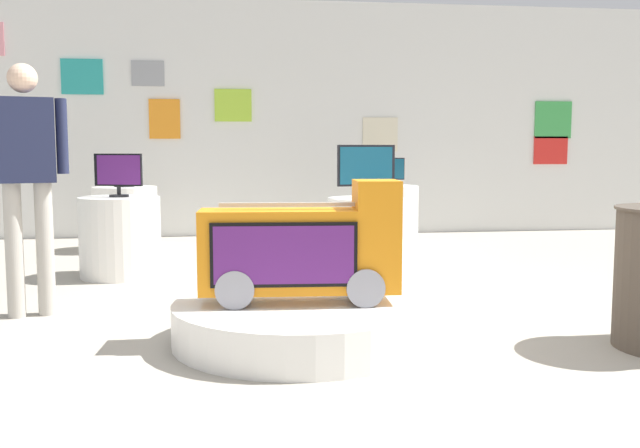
{
  "coord_description": "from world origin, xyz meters",
  "views": [
    {
      "loc": [
        -0.68,
        -4.37,
        1.18
      ],
      "look_at": [
        -0.03,
        0.55,
        0.65
      ],
      "focal_mm": 40.04,
      "sensor_mm": 36.0,
      "label": 1
    }
  ],
  "objects_px": {
    "display_pedestal_left_rear": "(386,217)",
    "display_pedestal_right_rear": "(120,237)",
    "main_display_pedestal": "(300,322)",
    "tv_on_left_rear": "(386,171)",
    "tv_on_right_rear": "(118,173)",
    "tv_on_far_right": "(366,169)",
    "novelty_firetruck_tv": "(303,252)",
    "tv_on_center_rear": "(124,172)",
    "shopper_browsing_near_truck": "(26,169)",
    "display_pedestal_center_rear": "(125,218)",
    "display_pedestal_far_right": "(366,239)"
  },
  "relations": [
    {
      "from": "display_pedestal_left_rear",
      "to": "display_pedestal_right_rear",
      "type": "bearing_deg",
      "value": -151.05
    },
    {
      "from": "main_display_pedestal",
      "to": "tv_on_left_rear",
      "type": "bearing_deg",
      "value": 70.11
    },
    {
      "from": "tv_on_right_rear",
      "to": "tv_on_far_right",
      "type": "distance_m",
      "value": 2.25
    },
    {
      "from": "main_display_pedestal",
      "to": "novelty_firetruck_tv",
      "type": "bearing_deg",
      "value": -19.91
    },
    {
      "from": "display_pedestal_left_rear",
      "to": "tv_on_right_rear",
      "type": "xyz_separation_m",
      "value": [
        -2.85,
        -1.58,
        0.59
      ]
    },
    {
      "from": "novelty_firetruck_tv",
      "to": "tv_on_right_rear",
      "type": "distance_m",
      "value": 2.86
    },
    {
      "from": "tv_on_center_rear",
      "to": "shopper_browsing_near_truck",
      "type": "xyz_separation_m",
      "value": [
        -0.21,
        -3.26,
        0.12
      ]
    },
    {
      "from": "display_pedestal_right_rear",
      "to": "tv_on_left_rear",
      "type": "bearing_deg",
      "value": 28.88
    },
    {
      "from": "main_display_pedestal",
      "to": "tv_on_center_rear",
      "type": "relative_size",
      "value": 3.66
    },
    {
      "from": "main_display_pedestal",
      "to": "display_pedestal_center_rear",
      "type": "distance_m",
      "value": 4.49
    },
    {
      "from": "tv_on_center_rear",
      "to": "tv_on_far_right",
      "type": "bearing_deg",
      "value": -42.29
    },
    {
      "from": "display_pedestal_left_rear",
      "to": "display_pedestal_far_right",
      "type": "xyz_separation_m",
      "value": [
        -0.64,
        -2.0,
        0.0
      ]
    },
    {
      "from": "main_display_pedestal",
      "to": "tv_on_right_rear",
      "type": "height_order",
      "value": "tv_on_right_rear"
    },
    {
      "from": "main_display_pedestal",
      "to": "tv_on_far_right",
      "type": "distance_m",
      "value": 2.34
    },
    {
      "from": "display_pedestal_center_rear",
      "to": "shopper_browsing_near_truck",
      "type": "height_order",
      "value": "shopper_browsing_near_truck"
    },
    {
      "from": "main_display_pedestal",
      "to": "display_pedestal_far_right",
      "type": "bearing_deg",
      "value": 68.16
    },
    {
      "from": "display_pedestal_right_rear",
      "to": "tv_on_right_rear",
      "type": "distance_m",
      "value": 0.59
    },
    {
      "from": "display_pedestal_far_right",
      "to": "display_pedestal_right_rear",
      "type": "bearing_deg",
      "value": 169.12
    },
    {
      "from": "tv_on_left_rear",
      "to": "shopper_browsing_near_truck",
      "type": "height_order",
      "value": "shopper_browsing_near_truck"
    },
    {
      "from": "main_display_pedestal",
      "to": "tv_on_right_rear",
      "type": "bearing_deg",
      "value": 119.82
    },
    {
      "from": "tv_on_left_rear",
      "to": "display_pedestal_right_rear",
      "type": "bearing_deg",
      "value": -151.12
    },
    {
      "from": "novelty_firetruck_tv",
      "to": "shopper_browsing_near_truck",
      "type": "distance_m",
      "value": 2.1
    },
    {
      "from": "display_pedestal_right_rear",
      "to": "display_pedestal_left_rear",
      "type": "bearing_deg",
      "value": 28.95
    },
    {
      "from": "novelty_firetruck_tv",
      "to": "tv_on_center_rear",
      "type": "distance_m",
      "value": 4.51
    },
    {
      "from": "main_display_pedestal",
      "to": "novelty_firetruck_tv",
      "type": "relative_size",
      "value": 1.27
    },
    {
      "from": "novelty_firetruck_tv",
      "to": "display_pedestal_center_rear",
      "type": "xyz_separation_m",
      "value": [
        -1.61,
        4.2,
        -0.19
      ]
    },
    {
      "from": "tv_on_center_rear",
      "to": "display_pedestal_left_rear",
      "type": "bearing_deg",
      "value": -3.3
    },
    {
      "from": "tv_on_far_right",
      "to": "display_pedestal_center_rear",
      "type": "bearing_deg",
      "value": 137.65
    },
    {
      "from": "tv_on_right_rear",
      "to": "display_pedestal_far_right",
      "type": "distance_m",
      "value": 2.32
    },
    {
      "from": "novelty_firetruck_tv",
      "to": "tv_on_left_rear",
      "type": "bearing_deg",
      "value": 70.44
    },
    {
      "from": "tv_on_far_right",
      "to": "tv_on_right_rear",
      "type": "bearing_deg",
      "value": 169.11
    },
    {
      "from": "display_pedestal_left_rear",
      "to": "display_pedestal_center_rear",
      "type": "xyz_separation_m",
      "value": [
        -3.04,
        0.18,
        0.0
      ]
    },
    {
      "from": "display_pedestal_left_rear",
      "to": "tv_on_right_rear",
      "type": "height_order",
      "value": "tv_on_right_rear"
    },
    {
      "from": "display_pedestal_far_right",
      "to": "tv_on_left_rear",
      "type": "bearing_deg",
      "value": 72.14
    },
    {
      "from": "tv_on_far_right",
      "to": "tv_on_left_rear",
      "type": "bearing_deg",
      "value": 72.16
    },
    {
      "from": "novelty_firetruck_tv",
      "to": "display_pedestal_far_right",
      "type": "relative_size",
      "value": 1.65
    },
    {
      "from": "novelty_firetruck_tv",
      "to": "display_pedestal_center_rear",
      "type": "relative_size",
      "value": 1.65
    },
    {
      "from": "tv_on_left_rear",
      "to": "display_pedestal_right_rear",
      "type": "height_order",
      "value": "tv_on_left_rear"
    },
    {
      "from": "novelty_firetruck_tv",
      "to": "tv_on_center_rear",
      "type": "bearing_deg",
      "value": 110.97
    },
    {
      "from": "display_pedestal_center_rear",
      "to": "display_pedestal_far_right",
      "type": "bearing_deg",
      "value": -42.29
    },
    {
      "from": "tv_on_left_rear",
      "to": "tv_on_right_rear",
      "type": "xyz_separation_m",
      "value": [
        -2.85,
        -1.58,
        0.05
      ]
    },
    {
      "from": "tv_on_center_rear",
      "to": "tv_on_far_right",
      "type": "relative_size",
      "value": 0.79
    },
    {
      "from": "display_pedestal_center_rear",
      "to": "tv_on_far_right",
      "type": "height_order",
      "value": "tv_on_far_right"
    },
    {
      "from": "tv_on_center_rear",
      "to": "display_pedestal_right_rear",
      "type": "xyz_separation_m",
      "value": [
        0.19,
        -1.75,
        -0.54
      ]
    },
    {
      "from": "tv_on_left_rear",
      "to": "display_pedestal_far_right",
      "type": "height_order",
      "value": "tv_on_left_rear"
    },
    {
      "from": "display_pedestal_center_rear",
      "to": "display_pedestal_right_rear",
      "type": "relative_size",
      "value": 1.0
    },
    {
      "from": "main_display_pedestal",
      "to": "tv_on_right_rear",
      "type": "distance_m",
      "value": 2.93
    },
    {
      "from": "display_pedestal_left_rear",
      "to": "tv_on_left_rear",
      "type": "relative_size",
      "value": 1.82
    },
    {
      "from": "display_pedestal_right_rear",
      "to": "tv_on_far_right",
      "type": "xyz_separation_m",
      "value": [
        2.21,
        -0.43,
        0.62
      ]
    },
    {
      "from": "novelty_firetruck_tv",
      "to": "tv_on_right_rear",
      "type": "height_order",
      "value": "tv_on_right_rear"
    }
  ]
}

